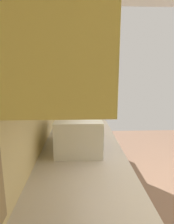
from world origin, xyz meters
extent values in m
cube|color=#DABF7E|center=(0.00, 1.51, 1.33)|extent=(3.88, 0.12, 2.66)
cube|color=#EEDF7F|center=(-0.33, 1.14, 0.44)|extent=(3.07, 0.63, 0.89)
cube|color=#B8ACA0|center=(-0.33, 1.14, 0.90)|extent=(3.10, 0.66, 0.02)
cube|color=#332819|center=(-0.11, 0.82, 0.44)|extent=(0.01, 0.01, 0.82)
cube|color=#332819|center=(0.33, 0.82, 0.44)|extent=(0.01, 0.01, 0.82)
cube|color=#332819|center=(0.77, 0.82, 0.44)|extent=(0.01, 0.01, 0.82)
cube|color=#EEE27E|center=(-0.33, 1.29, 1.85)|extent=(2.37, 0.33, 0.75)
cube|color=black|center=(1.53, 1.12, 0.45)|extent=(0.62, 0.66, 0.91)
cube|color=black|center=(1.53, 0.78, 0.41)|extent=(0.49, 0.01, 0.50)
cube|color=black|center=(1.53, 1.12, 0.92)|extent=(0.59, 0.63, 0.02)
cube|color=black|center=(1.53, 1.43, 1.00)|extent=(0.59, 0.04, 0.18)
cylinder|color=#38383D|center=(1.39, 1.00, 0.93)|extent=(0.11, 0.11, 0.01)
cylinder|color=#38383D|center=(1.67, 1.00, 0.93)|extent=(0.11, 0.11, 0.01)
cylinder|color=#38383D|center=(1.39, 1.24, 0.93)|extent=(0.11, 0.11, 0.01)
cylinder|color=#38383D|center=(1.67, 1.24, 0.93)|extent=(0.11, 0.11, 0.01)
cube|color=white|center=(-0.18, 1.16, 1.04)|extent=(0.52, 0.34, 0.27)
cube|color=black|center=(-0.23, 0.98, 1.04)|extent=(0.33, 0.01, 0.19)
cube|color=#2D2D33|center=(0.02, 0.98, 1.04)|extent=(0.09, 0.01, 0.19)
cylinder|color=gold|center=(0.83, 1.08, 0.93)|extent=(0.13, 0.13, 0.05)
cylinder|color=gold|center=(0.83, 1.08, 0.95)|extent=(0.11, 0.11, 0.02)
cylinder|color=#B7BABF|center=(0.25, 1.08, 0.97)|extent=(0.13, 0.13, 0.12)
cylinder|color=black|center=(0.25, 1.08, 1.04)|extent=(0.03, 0.03, 0.02)
cylinder|color=#B7BABF|center=(0.33, 1.08, 0.99)|extent=(0.08, 0.02, 0.05)
camera|label=1|loc=(-1.63, 1.15, 1.51)|focal=29.65mm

